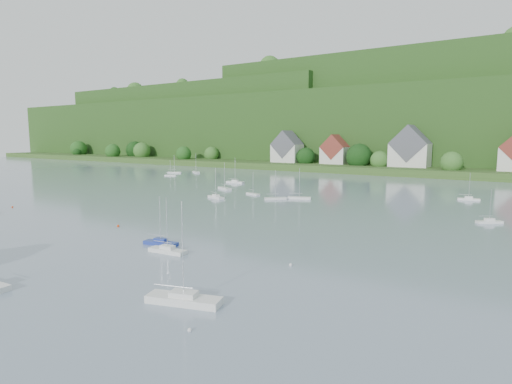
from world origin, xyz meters
TOP-DOWN VIEW (x-y plane):
  - far_shore_strip at (0.00, 200.00)m, footprint 600.00×60.00m
  - forested_ridge at (0.39, 268.57)m, footprint 620.00×181.22m
  - village_building_0 at (-55.00, 187.00)m, footprint 14.00×10.40m
  - village_building_1 at (-30.00, 189.00)m, footprint 12.00×9.36m
  - village_building_2 at (5.00, 188.00)m, footprint 16.00×11.44m
  - near_sailboat_1 at (4.40, 42.12)m, footprint 5.57×2.40m
  - near_sailboat_3 at (8.35, 39.58)m, footprint 5.84×2.14m
  - near_sailboat_4 at (22.65, 27.51)m, footprint 7.71×4.14m
  - mooring_buoy_1 at (27.08, 23.44)m, footprint 0.38×0.38m
  - mooring_buoy_2 at (7.69, 40.02)m, footprint 0.38×0.38m
  - mooring_buoy_3 at (-11.53, 47.16)m, footprint 0.44×0.44m
  - mooring_buoy_4 at (25.49, 43.75)m, footprint 0.44×0.44m
  - mooring_buoy_5 at (-48.54, 47.44)m, footprint 0.40×0.40m
  - far_sailboat_cluster at (9.50, 117.33)m, footprint 196.66×63.71m

SIDE VIEW (x-z plane):
  - mooring_buoy_1 at x=27.08m, z-range -0.19..0.19m
  - mooring_buoy_2 at x=7.69m, z-range -0.19..0.19m
  - mooring_buoy_3 at x=-11.53m, z-range -0.22..0.22m
  - mooring_buoy_4 at x=25.49m, z-range -0.22..0.22m
  - mooring_buoy_5 at x=-48.54m, z-range -0.20..0.20m
  - far_sailboat_cluster at x=9.50m, z-range -3.98..4.73m
  - near_sailboat_1 at x=4.40m, z-range -3.23..4.05m
  - near_sailboat_3 at x=8.35m, z-range -3.43..4.29m
  - near_sailboat_4 at x=22.65m, z-range -4.52..5.51m
  - far_shore_strip at x=0.00m, z-range 0.00..3.00m
  - village_building_1 at x=-30.00m, z-range 1.75..15.75m
  - village_building_0 at x=-55.00m, z-range 1.51..17.51m
  - village_building_2 at x=5.00m, z-range 1.27..19.27m
  - forested_ridge at x=0.39m, z-range -12.06..57.83m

